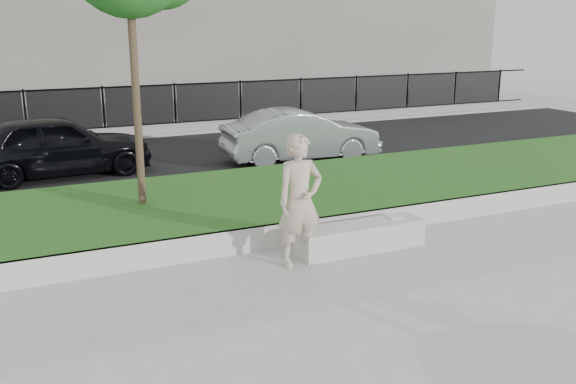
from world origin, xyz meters
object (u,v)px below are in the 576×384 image
car_dark (56,145)px  car_silver (301,135)px  book (395,217)px  stone_bench (361,237)px  man (300,201)px

car_dark → car_silver: car_dark is taller
book → car_silver: car_silver is taller
car_silver → car_dark: bearing=85.5°
stone_bench → car_silver: car_silver is taller
book → man: bearing=-171.8°
book → car_dark: 8.35m
man → book: bearing=3.2°
man → car_dark: size_ratio=0.47×
car_dark → car_silver: bearing=-103.1°
man → car_dark: 7.70m
book → car_dark: (-4.51, 7.01, 0.32)m
stone_bench → car_dark: (-3.85, 7.05, 0.55)m
car_dark → book: bearing=-152.2°
stone_bench → man: man is taller
man → stone_bench: bearing=4.5°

